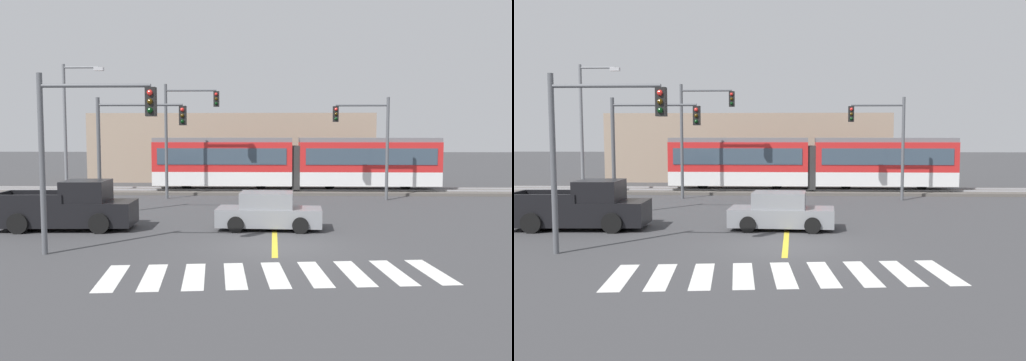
# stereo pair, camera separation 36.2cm
# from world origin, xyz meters

# --- Properties ---
(ground_plane) EXTENTS (200.00, 200.00, 0.00)m
(ground_plane) POSITION_xyz_m (0.00, 0.00, 0.00)
(ground_plane) COLOR #3D3D3F
(track_bed) EXTENTS (120.00, 4.00, 0.18)m
(track_bed) POSITION_xyz_m (0.00, 17.38, 0.09)
(track_bed) COLOR #56514C
(track_bed) RESTS_ON ground
(rail_near) EXTENTS (120.00, 0.08, 0.10)m
(rail_near) POSITION_xyz_m (0.00, 16.66, 0.23)
(rail_near) COLOR #939399
(rail_near) RESTS_ON track_bed
(rail_far) EXTENTS (120.00, 0.08, 0.10)m
(rail_far) POSITION_xyz_m (0.00, 18.10, 0.23)
(rail_far) COLOR #939399
(rail_far) RESTS_ON track_bed
(light_rail_tram) EXTENTS (18.50, 2.64, 3.43)m
(light_rail_tram) POSITION_xyz_m (1.39, 17.37, 2.05)
(light_rail_tram) COLOR silver
(light_rail_tram) RESTS_ON track_bed
(crosswalk_stripe_0) EXTENTS (0.86, 2.84, 0.01)m
(crosswalk_stripe_0) POSITION_xyz_m (-4.37, -4.23, 0.00)
(crosswalk_stripe_0) COLOR silver
(crosswalk_stripe_0) RESTS_ON ground
(crosswalk_stripe_1) EXTENTS (0.86, 2.84, 0.01)m
(crosswalk_stripe_1) POSITION_xyz_m (-3.28, -4.12, 0.00)
(crosswalk_stripe_1) COLOR silver
(crosswalk_stripe_1) RESTS_ON ground
(crosswalk_stripe_2) EXTENTS (0.86, 2.84, 0.01)m
(crosswalk_stripe_2) POSITION_xyz_m (-2.19, -4.00, 0.00)
(crosswalk_stripe_2) COLOR silver
(crosswalk_stripe_2) RESTS_ON ground
(crosswalk_stripe_3) EXTENTS (0.86, 2.84, 0.01)m
(crosswalk_stripe_3) POSITION_xyz_m (-1.09, -3.88, 0.00)
(crosswalk_stripe_3) COLOR silver
(crosswalk_stripe_3) RESTS_ON ground
(crosswalk_stripe_4) EXTENTS (0.86, 2.84, 0.01)m
(crosswalk_stripe_4) POSITION_xyz_m (0.00, -3.76, 0.00)
(crosswalk_stripe_4) COLOR silver
(crosswalk_stripe_4) RESTS_ON ground
(crosswalk_stripe_5) EXTENTS (0.86, 2.84, 0.01)m
(crosswalk_stripe_5) POSITION_xyz_m (1.09, -3.64, 0.00)
(crosswalk_stripe_5) COLOR silver
(crosswalk_stripe_5) RESTS_ON ground
(crosswalk_stripe_6) EXTENTS (0.86, 2.84, 0.01)m
(crosswalk_stripe_6) POSITION_xyz_m (2.19, -3.52, 0.00)
(crosswalk_stripe_6) COLOR silver
(crosswalk_stripe_6) RESTS_ON ground
(crosswalk_stripe_7) EXTENTS (0.86, 2.84, 0.01)m
(crosswalk_stripe_7) POSITION_xyz_m (3.28, -3.40, 0.00)
(crosswalk_stripe_7) COLOR silver
(crosswalk_stripe_7) RESTS_ON ground
(crosswalk_stripe_8) EXTENTS (0.86, 2.84, 0.01)m
(crosswalk_stripe_8) POSITION_xyz_m (4.37, -3.28, 0.00)
(crosswalk_stripe_8) COLOR silver
(crosswalk_stripe_8) RESTS_ON ground
(lane_centre_line) EXTENTS (0.20, 17.14, 0.01)m
(lane_centre_line) POSITION_xyz_m (0.00, 6.81, 0.00)
(lane_centre_line) COLOR gold
(lane_centre_line) RESTS_ON ground
(sedan_crossing) EXTENTS (4.28, 2.07, 1.52)m
(sedan_crossing) POSITION_xyz_m (-0.24, 3.35, 0.70)
(sedan_crossing) COLOR gray
(sedan_crossing) RESTS_ON ground
(pickup_truck) EXTENTS (5.48, 2.41, 1.98)m
(pickup_truck) POSITION_xyz_m (-8.26, 3.11, 0.84)
(pickup_truck) COLOR black
(pickup_truck) RESTS_ON ground
(traffic_light_mid_left) EXTENTS (4.25, 0.38, 5.56)m
(traffic_light_mid_left) POSITION_xyz_m (-6.77, 6.96, 3.76)
(traffic_light_mid_left) COLOR #515459
(traffic_light_mid_left) RESTS_ON ground
(traffic_light_far_right) EXTENTS (3.25, 0.38, 5.97)m
(traffic_light_far_right) POSITION_xyz_m (5.47, 13.28, 3.90)
(traffic_light_far_right) COLOR #515459
(traffic_light_far_right) RESTS_ON ground
(traffic_light_far_left) EXTENTS (3.25, 0.38, 6.78)m
(traffic_light_far_left) POSITION_xyz_m (-5.41, 13.63, 4.43)
(traffic_light_far_left) COLOR #515459
(traffic_light_far_left) RESTS_ON ground
(traffic_light_near_left) EXTENTS (3.75, 0.38, 5.74)m
(traffic_light_near_left) POSITION_xyz_m (-6.07, -1.47, 3.82)
(traffic_light_near_left) COLOR #515459
(traffic_light_near_left) RESTS_ON ground
(street_lamp_west) EXTENTS (2.54, 0.28, 8.04)m
(street_lamp_west) POSITION_xyz_m (-12.43, 14.25, 4.63)
(street_lamp_west) COLOR slate
(street_lamp_west) RESTS_ON ground
(building_backdrop_far) EXTENTS (22.83, 6.00, 5.51)m
(building_backdrop_far) POSITION_xyz_m (-3.46, 27.19, 2.75)
(building_backdrop_far) COLOR gray
(building_backdrop_far) RESTS_ON ground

